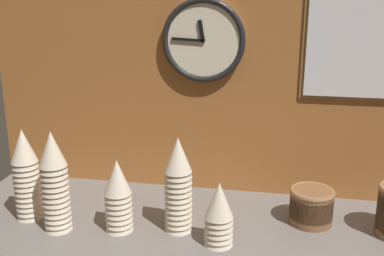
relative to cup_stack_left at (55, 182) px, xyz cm
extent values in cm
cube|color=slate|center=(43.70, 11.67, -17.09)|extent=(160.00, 56.00, 4.00)
cube|color=#A3602D|center=(43.70, 38.17, 37.41)|extent=(160.00, 3.00, 105.00)
cone|color=beige|center=(0.00, 0.00, -9.98)|extent=(7.99, 7.99, 10.23)
cone|color=beige|center=(0.00, 0.00, -8.31)|extent=(7.99, 7.99, 10.23)
cone|color=beige|center=(0.00, 0.00, -6.65)|extent=(7.99, 7.99, 10.23)
cone|color=beige|center=(0.00, 0.00, -4.99)|extent=(7.99, 7.99, 10.23)
cone|color=beige|center=(0.00, 0.00, -3.33)|extent=(7.99, 7.99, 10.23)
cone|color=beige|center=(0.00, 0.00, -1.66)|extent=(7.99, 7.99, 10.23)
cone|color=beige|center=(0.00, 0.00, 0.00)|extent=(7.99, 7.99, 10.23)
cone|color=beige|center=(0.00, 0.00, 1.66)|extent=(7.99, 7.99, 10.23)
cone|color=beige|center=(0.00, 0.00, 3.33)|extent=(7.99, 7.99, 10.23)
cone|color=beige|center=(0.00, 0.00, 4.99)|extent=(7.99, 7.99, 10.23)
cone|color=beige|center=(0.00, 0.00, 6.65)|extent=(7.99, 7.99, 10.23)
cone|color=beige|center=(0.00, 0.00, 8.31)|extent=(7.99, 7.99, 10.23)
cone|color=beige|center=(0.00, 0.00, 9.98)|extent=(7.99, 7.99, 10.23)
cone|color=beige|center=(47.35, 0.15, -9.98)|extent=(7.99, 7.99, 10.23)
cone|color=beige|center=(47.35, 0.15, -8.31)|extent=(7.99, 7.99, 10.23)
cone|color=beige|center=(47.35, 0.15, -6.65)|extent=(7.99, 7.99, 10.23)
cone|color=beige|center=(47.35, 0.15, -4.99)|extent=(7.99, 7.99, 10.23)
cone|color=beige|center=(47.35, 0.15, -3.33)|extent=(7.99, 7.99, 10.23)
cone|color=beige|center=(47.35, 0.15, -1.66)|extent=(7.99, 7.99, 10.23)
cone|color=beige|center=(34.79, 6.14, -9.98)|extent=(7.99, 7.99, 10.23)
cone|color=beige|center=(34.79, 6.14, -8.31)|extent=(7.99, 7.99, 10.23)
cone|color=beige|center=(34.79, 6.14, -6.65)|extent=(7.99, 7.99, 10.23)
cone|color=beige|center=(34.79, 6.14, -4.99)|extent=(7.99, 7.99, 10.23)
cone|color=beige|center=(34.79, 6.14, -3.33)|extent=(7.99, 7.99, 10.23)
cone|color=beige|center=(34.79, 6.14, -1.66)|extent=(7.99, 7.99, 10.23)
cone|color=beige|center=(34.79, 6.14, 0.00)|extent=(7.99, 7.99, 10.23)
cone|color=beige|center=(34.79, 6.14, 1.66)|extent=(7.99, 7.99, 10.23)
cone|color=beige|center=(34.79, 6.14, 3.33)|extent=(7.99, 7.99, 10.23)
cone|color=beige|center=(34.79, 6.14, 4.99)|extent=(7.99, 7.99, 10.23)
cone|color=beige|center=(34.79, 6.14, 6.65)|extent=(7.99, 7.99, 10.23)
cone|color=beige|center=(34.79, 6.14, 8.31)|extent=(7.99, 7.99, 10.23)
cone|color=beige|center=(17.80, 2.86, -9.98)|extent=(7.99, 7.99, 10.23)
cone|color=beige|center=(17.80, 2.86, -8.31)|extent=(7.99, 7.99, 10.23)
cone|color=beige|center=(17.80, 2.86, -6.65)|extent=(7.99, 7.99, 10.23)
cone|color=beige|center=(17.80, 2.86, -4.99)|extent=(7.99, 7.99, 10.23)
cone|color=beige|center=(17.80, 2.86, -3.33)|extent=(7.99, 7.99, 10.23)
cone|color=beige|center=(17.80, 2.86, -1.66)|extent=(7.99, 7.99, 10.23)
cone|color=beige|center=(17.80, 2.86, 0.00)|extent=(7.99, 7.99, 10.23)
cone|color=beige|center=(17.80, 2.86, 1.66)|extent=(7.99, 7.99, 10.23)
cone|color=beige|center=(-11.91, 5.38, -9.98)|extent=(7.99, 7.99, 10.23)
cone|color=beige|center=(-11.91, 5.38, -8.31)|extent=(7.99, 7.99, 10.23)
cone|color=beige|center=(-11.91, 5.38, -6.65)|extent=(7.99, 7.99, 10.23)
cone|color=beige|center=(-11.91, 5.38, -4.99)|extent=(7.99, 7.99, 10.23)
cone|color=beige|center=(-11.91, 5.38, -3.33)|extent=(7.99, 7.99, 10.23)
cone|color=beige|center=(-11.91, 5.38, -1.66)|extent=(7.99, 7.99, 10.23)
cone|color=beige|center=(-11.91, 5.38, 0.00)|extent=(7.99, 7.99, 10.23)
cone|color=beige|center=(-11.91, 5.38, 1.66)|extent=(7.99, 7.99, 10.23)
cone|color=beige|center=(-11.91, 5.38, 3.33)|extent=(7.99, 7.99, 10.23)
cone|color=beige|center=(-11.91, 5.38, 4.99)|extent=(7.99, 7.99, 10.23)
cone|color=beige|center=(-11.91, 5.38, 6.65)|extent=(7.99, 7.99, 10.23)
cone|color=beige|center=(-11.91, 5.38, 8.31)|extent=(7.99, 7.99, 10.23)
cylinder|color=brown|center=(73.01, 17.68, -12.93)|extent=(12.86, 12.86, 4.32)
cylinder|color=brown|center=(73.01, 17.68, -10.81)|extent=(12.86, 12.86, 4.32)
cylinder|color=brown|center=(73.01, 17.68, -8.69)|extent=(12.86, 12.86, 4.32)
cylinder|color=brown|center=(73.01, 17.68, -6.56)|extent=(12.86, 12.86, 4.32)
torus|color=#946542|center=(73.01, 17.68, -5.05)|extent=(13.38, 13.38, 1.55)
cylinder|color=beige|center=(37.14, 35.57, 36.69)|extent=(26.07, 1.80, 26.07)
torus|color=black|center=(37.14, 34.76, 36.69)|extent=(27.01, 1.98, 27.01)
cube|color=black|center=(36.57, 34.27, 39.90)|extent=(2.29, 0.60, 6.62)
cube|color=black|center=(32.06, 34.27, 36.93)|extent=(10.20, 0.60, 1.31)
cylinder|color=black|center=(37.14, 34.27, 36.69)|extent=(1.30, 0.60, 1.30)
camera|label=1|loc=(61.66, -117.23, 55.09)|focal=45.00mm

